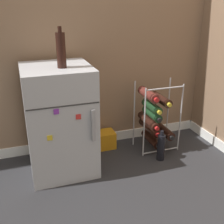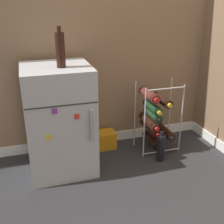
% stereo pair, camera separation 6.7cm
% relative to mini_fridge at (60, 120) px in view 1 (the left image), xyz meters
% --- Properties ---
extents(ground_plane, '(14.00, 14.00, 0.00)m').
position_rel_mini_fridge_xyz_m(ground_plane, '(0.54, -0.29, -0.43)').
color(ground_plane, '#28282B').
extents(wall_back, '(6.79, 0.07, 2.50)m').
position_rel_mini_fridge_xyz_m(wall_back, '(0.54, 0.35, 0.81)').
color(wall_back, '#84664C').
rests_on(wall_back, ground_plane).
extents(mini_fridge, '(0.51, 0.54, 0.85)m').
position_rel_mini_fridge_xyz_m(mini_fridge, '(0.00, 0.00, 0.00)').
color(mini_fridge, '#B7BABF').
rests_on(mini_fridge, ground_plane).
extents(wine_rack, '(0.36, 0.33, 0.63)m').
position_rel_mini_fridge_xyz_m(wine_rack, '(0.85, 0.05, -0.12)').
color(wine_rack, '#B2B2B7').
rests_on(wine_rack, ground_plane).
extents(soda_box, '(0.22, 0.15, 0.16)m').
position_rel_mini_fridge_xyz_m(soda_box, '(0.41, 0.21, -0.35)').
color(soda_box, orange).
rests_on(soda_box, ground_plane).
extents(fridge_top_bottle, '(0.06, 0.06, 0.28)m').
position_rel_mini_fridge_xyz_m(fridge_top_bottle, '(0.04, -0.06, 0.55)').
color(fridge_top_bottle, black).
rests_on(fridge_top_bottle, mini_fridge).
extents(loose_bottle_floor, '(0.07, 0.07, 0.28)m').
position_rel_mini_fridge_xyz_m(loose_bottle_floor, '(0.82, -0.16, -0.30)').
color(loose_bottle_floor, black).
rests_on(loose_bottle_floor, ground_plane).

